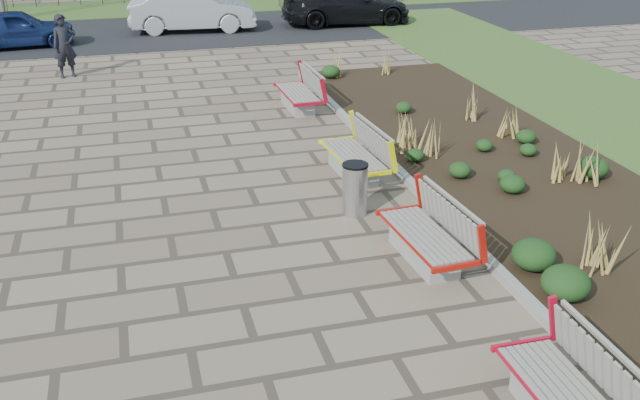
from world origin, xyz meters
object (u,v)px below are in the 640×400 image
object	(u,v)px
car_blue	(16,28)
car_silver	(192,10)
bench_b	(425,232)
litter_bin	(355,190)
bench_c	(353,152)
bench_d	(297,90)
bench_a	(569,393)
car_black	(346,5)
pedestrian	(64,46)

from	to	relation	value
car_blue	car_silver	size ratio (longest dim) A/B	0.80
bench_b	litter_bin	bearing A→B (deg)	102.23
car_blue	bench_c	bearing A→B (deg)	-157.56
bench_b	bench_d	size ratio (longest dim) A/B	1.00
bench_c	bench_b	bearing A→B (deg)	-93.61
bench_a	car_silver	bearing A→B (deg)	94.04
car_silver	bench_c	bearing A→B (deg)	-168.98
litter_bin	car_black	distance (m)	18.26
litter_bin	car_black	world-z (taller)	car_black
litter_bin	pedestrian	size ratio (longest dim) A/B	0.50
car_silver	car_black	world-z (taller)	car_silver
bench_b	car_silver	bearing A→B (deg)	90.90
car_black	car_blue	bearing A→B (deg)	96.96
bench_d	car_black	distance (m)	11.93
bench_c	car_silver	size ratio (longest dim) A/B	0.43
bench_a	litter_bin	world-z (taller)	bench_a
bench_a	car_blue	world-z (taller)	car_blue
bench_a	car_black	distance (m)	23.83
pedestrian	car_black	bearing A→B (deg)	9.88
bench_d	car_black	bearing A→B (deg)	64.90
litter_bin	bench_b	bearing A→B (deg)	-74.27
car_black	car_silver	bearing A→B (deg)	90.15
bench_c	car_black	size ratio (longest dim) A/B	0.40
bench_a	car_black	size ratio (longest dim) A/B	0.40
litter_bin	car_blue	distance (m)	17.92
bench_a	bench_c	distance (m)	7.64
bench_b	litter_bin	size ratio (longest dim) A/B	2.20
litter_bin	car_black	bearing A→B (deg)	73.20
litter_bin	pedestrian	distance (m)	12.80
bench_b	car_silver	distance (m)	19.63
bench_d	car_silver	world-z (taller)	car_silver
bench_b	pedestrian	xyz separation A→B (m)	(-5.97, 13.48, 0.45)
bench_a	bench_c	world-z (taller)	same
litter_bin	car_blue	xyz separation A→B (m)	(-7.33, 16.35, 0.21)
bench_a	car_blue	size ratio (longest dim) A/B	0.54
car_blue	car_black	size ratio (longest dim) A/B	0.74
bench_a	bench_d	bearing A→B (deg)	90.38
bench_c	litter_bin	size ratio (longest dim) A/B	2.20
bench_b	litter_bin	world-z (taller)	bench_b
car_silver	car_black	xyz separation A→B (m)	(6.25, -0.19, -0.03)
bench_b	car_black	xyz separation A→B (m)	(4.74, 19.38, 0.29)
bench_c	bench_a	bearing A→B (deg)	-93.61
bench_a	bench_d	world-z (taller)	same
bench_c	litter_bin	distance (m)	1.84
bench_a	pedestrian	size ratio (longest dim) A/B	1.11
bench_a	car_blue	distance (m)	23.58
bench_b	bench_c	size ratio (longest dim) A/B	1.00
bench_c	car_blue	distance (m)	16.58
bench_b	pedestrian	size ratio (longest dim) A/B	1.11
bench_d	bench_b	bearing A→B (deg)	-91.68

